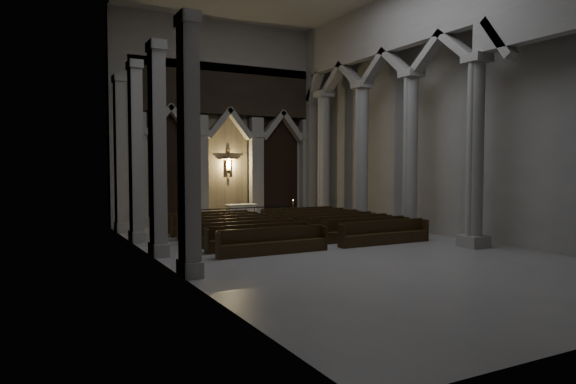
% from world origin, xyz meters
% --- Properties ---
extents(room, '(24.00, 24.10, 12.00)m').
position_xyz_m(room, '(0.00, 0.00, 7.60)').
color(room, gray).
rests_on(room, ground).
extents(sanctuary_wall, '(14.00, 0.77, 12.00)m').
position_xyz_m(sanctuary_wall, '(0.00, 11.54, 6.62)').
color(sanctuary_wall, '#9B9991').
rests_on(sanctuary_wall, ground).
extents(right_arcade, '(1.00, 24.00, 12.00)m').
position_xyz_m(right_arcade, '(5.50, 1.33, 7.83)').
color(right_arcade, '#9B9991').
rests_on(right_arcade, ground).
extents(left_pilasters, '(0.60, 13.00, 8.03)m').
position_xyz_m(left_pilasters, '(-6.75, 3.50, 3.91)').
color(left_pilasters, '#9B9991').
rests_on(left_pilasters, ground).
extents(sanctuary_step, '(8.50, 2.60, 0.15)m').
position_xyz_m(sanctuary_step, '(0.00, 10.60, 0.07)').
color(sanctuary_step, '#9B9991').
rests_on(sanctuary_step, ground).
extents(altar, '(1.88, 0.75, 0.95)m').
position_xyz_m(altar, '(0.41, 10.62, 0.63)').
color(altar, beige).
rests_on(altar, sanctuary_step).
extents(altar_rail, '(5.48, 0.09, 1.08)m').
position_xyz_m(altar_rail, '(0.00, 8.99, 0.72)').
color(altar_rail, black).
rests_on(altar_rail, ground).
extents(candle_stand_left, '(0.21, 0.21, 1.22)m').
position_xyz_m(candle_stand_left, '(-2.66, 9.33, 0.33)').
color(candle_stand_left, olive).
rests_on(candle_stand_left, ground).
extents(candle_stand_right, '(0.23, 0.23, 1.35)m').
position_xyz_m(candle_stand_right, '(3.27, 9.38, 0.37)').
color(candle_stand_right, olive).
rests_on(candle_stand_right, ground).
extents(pews, '(10.00, 8.23, 1.03)m').
position_xyz_m(pews, '(0.00, 3.77, 0.33)').
color(pews, black).
rests_on(pews, ground).
extents(worshipper, '(0.43, 0.30, 1.11)m').
position_xyz_m(worshipper, '(1.52, 7.24, 0.55)').
color(worshipper, black).
rests_on(worshipper, ground).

